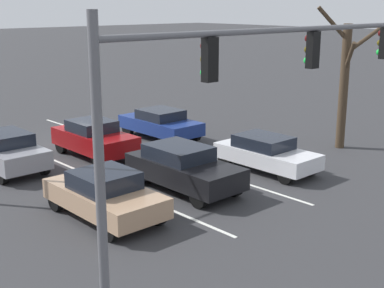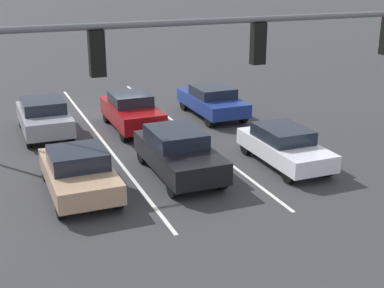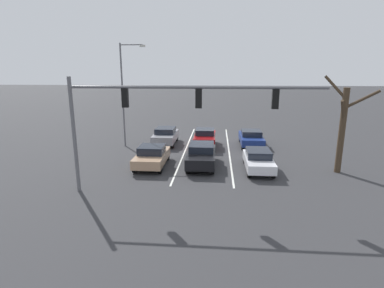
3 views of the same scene
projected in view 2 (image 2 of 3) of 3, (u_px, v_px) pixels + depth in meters
The scene contains 10 objects.
ground_plane at pixel (125, 116), 25.12m from camera, with size 240.00×240.00×0.00m, color #333335.
lane_stripe_left_divider at pixel (183, 128), 23.23m from camera, with size 0.12×17.77×0.01m, color silver.
lane_stripe_center_divider at pixel (101, 138), 21.94m from camera, with size 0.12×17.77×0.01m, color silver.
car_black_midlane_front at pixel (178, 152), 17.95m from camera, with size 1.88×4.36×1.54m.
car_white_leftlane_front at pixel (284, 146), 18.90m from camera, with size 1.74×4.10×1.35m.
car_tan_rightlane_front at pixel (79, 171), 16.49m from camera, with size 1.92×4.12×1.45m.
car_maroon_midlane_second at pixel (132, 111), 22.89m from camera, with size 1.80×4.13×1.54m.
car_gray_rightlane_second at pixel (44, 116), 22.15m from camera, with size 1.87×4.09×1.50m.
car_navy_leftlane_second at pixel (212, 100), 24.84m from camera, with size 1.90×4.26×1.41m.
traffic_signal_gantry at pixel (169, 71), 11.61m from camera, with size 12.90×0.37×6.16m.
Camera 2 is at (6.19, 23.60, 6.88)m, focal length 50.00 mm.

